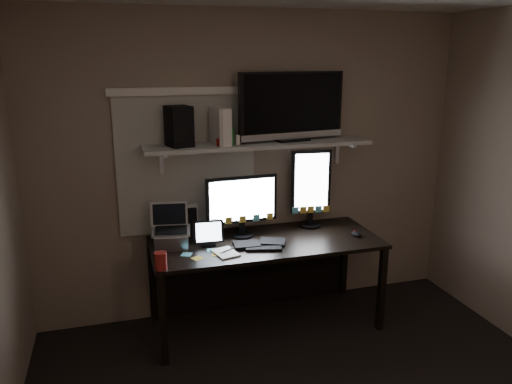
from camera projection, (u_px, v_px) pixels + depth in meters
name	position (u px, v px, depth m)	size (l,w,h in m)	color
back_wall	(253.00, 167.00, 4.14)	(3.60, 3.60, 0.00)	#7C6859
window_blinds	(187.00, 165.00, 3.97)	(1.10, 0.02, 1.10)	beige
desk	(261.00, 256.00, 4.09)	(1.80, 0.75, 0.73)	black
wall_shelf	(259.00, 144.00, 3.93)	(1.80, 0.35, 0.03)	#AEAEA9
monitor_landscape	(242.00, 206.00, 3.96)	(0.58, 0.06, 0.51)	black
monitor_portrait	(311.00, 188.00, 4.19)	(0.34, 0.06, 0.67)	black
keyboard	(260.00, 243.00, 3.84)	(0.41, 0.16, 0.03)	black
mouse	(356.00, 234.00, 4.03)	(0.06, 0.10, 0.04)	black
notepad	(225.00, 253.00, 3.67)	(0.15, 0.21, 0.01)	silver
tablet	(208.00, 233.00, 3.81)	(0.23, 0.10, 0.20)	black
file_sorter	(184.00, 221.00, 4.01)	(0.20, 0.09, 0.25)	black
laptop	(171.00, 227.00, 3.76)	(0.28, 0.23, 0.32)	silver
cup	(161.00, 261.00, 3.39)	(0.08, 0.08, 0.12)	maroon
sticky_notes	(197.00, 253.00, 3.68)	(0.32, 0.23, 0.00)	gold
tv	(292.00, 107.00, 3.94)	(0.90, 0.16, 0.54)	black
game_console	(220.00, 126.00, 3.79)	(0.07, 0.24, 0.28)	silver
speaker	(179.00, 126.00, 3.72)	(0.16, 0.20, 0.30)	black
bottles	(228.00, 137.00, 3.76)	(0.21, 0.05, 0.13)	#A50F0C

